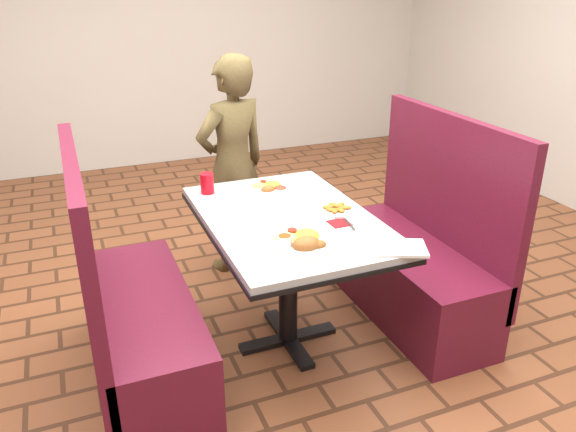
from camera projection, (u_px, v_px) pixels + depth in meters
The scene contains 14 objects.
dining_table at pixel (288, 233), 2.84m from camera, with size 0.81×1.21×0.75m.
booth_bench_left at pixel (134, 321), 2.69m from camera, with size 0.47×1.20×1.17m.
booth_bench_right at pixel (415, 262), 3.25m from camera, with size 0.47×1.20×1.17m.
diner_person at pixel (233, 166), 3.65m from camera, with size 0.52×0.34×1.43m, color brown.
near_dinner_plate at pixel (302, 238), 2.49m from camera, with size 0.30×0.30×0.09m.
far_dinner_plate at pixel (270, 186), 3.14m from camera, with size 0.24×0.24×0.06m.
plantain_plate at pixel (337, 209), 2.85m from camera, with size 0.20×0.20×0.03m.
maroon_napkin at pixel (339, 223), 2.72m from camera, with size 0.10×0.10×0.00m, color maroon.
spoon_utensil at pixel (350, 225), 2.69m from camera, with size 0.01×0.14×0.00m, color silver.
red_tumbler at pixel (207, 183), 3.08m from camera, with size 0.07×0.07×0.11m, color red.
paper_napkin at pixel (400, 248), 2.46m from camera, with size 0.22×0.17×0.01m, color silver.
knife_utensil at pixel (308, 241), 2.51m from camera, with size 0.01×0.16×0.00m, color silver.
fork_utensil at pixel (306, 245), 2.48m from camera, with size 0.01×0.13×0.00m, color silver.
lettuce_shreds at pixel (291, 210), 2.87m from camera, with size 0.28×0.32×0.00m, color #89BE4C, non-canonical shape.
Camera 1 is at (-0.97, -2.38, 1.86)m, focal length 35.00 mm.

